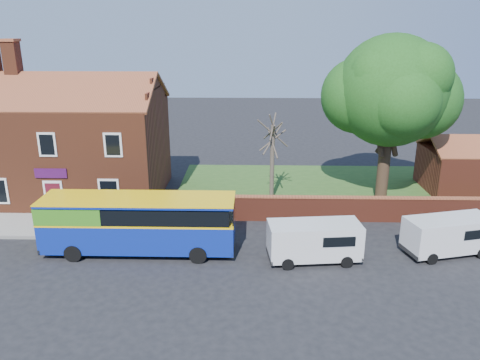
{
  "coord_description": "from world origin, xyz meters",
  "views": [
    {
      "loc": [
        5.32,
        -19.67,
        11.31
      ],
      "look_at": [
        4.71,
        5.0,
        3.25
      ],
      "focal_mm": 35.0,
      "sensor_mm": 36.0,
      "label": 1
    }
  ],
  "objects_px": {
    "van_near": "(314,240)",
    "van_far": "(449,234)",
    "bus": "(133,221)",
    "large_tree": "(391,94)"
  },
  "relations": [
    {
      "from": "van_near",
      "to": "bus",
      "type": "bearing_deg",
      "value": 169.39
    },
    {
      "from": "bus",
      "to": "large_tree",
      "type": "relative_size",
      "value": 0.9
    },
    {
      "from": "bus",
      "to": "van_near",
      "type": "height_order",
      "value": "bus"
    },
    {
      "from": "van_near",
      "to": "van_far",
      "type": "height_order",
      "value": "van_near"
    },
    {
      "from": "bus",
      "to": "van_near",
      "type": "xyz_separation_m",
      "value": [
        9.34,
        -0.75,
        -0.59
      ]
    },
    {
      "from": "van_near",
      "to": "large_tree",
      "type": "bearing_deg",
      "value": 51.49
    },
    {
      "from": "van_near",
      "to": "van_far",
      "type": "xyz_separation_m",
      "value": [
        7.08,
        0.93,
        -0.02
      ]
    },
    {
      "from": "van_far",
      "to": "large_tree",
      "type": "bearing_deg",
      "value": 84.52
    },
    {
      "from": "bus",
      "to": "van_near",
      "type": "relative_size",
      "value": 2.08
    },
    {
      "from": "van_far",
      "to": "large_tree",
      "type": "distance_m",
      "value": 10.29
    }
  ]
}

